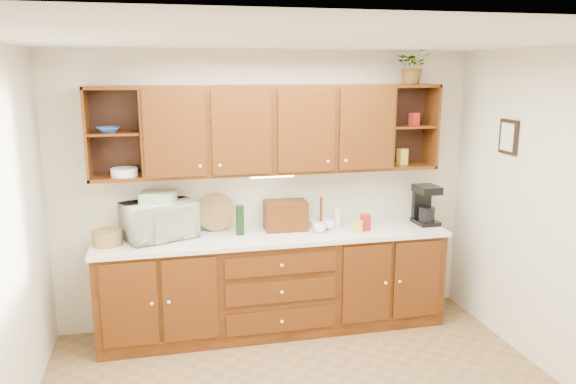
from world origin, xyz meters
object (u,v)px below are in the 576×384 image
microwave (159,220)px  coffee_maker (425,205)px  bread_box (286,215)px  potted_plant (413,65)px

microwave → coffee_maker: (2.55, -0.07, 0.02)m
bread_box → coffee_maker: coffee_maker is taller
bread_box → coffee_maker: (1.38, -0.09, 0.05)m
microwave → potted_plant: bearing=-24.5°
coffee_maker → potted_plant: (-0.16, 0.06, 1.34)m
microwave → bread_box: microwave is taller
coffee_maker → potted_plant: 1.35m
bread_box → coffee_maker: 1.39m
microwave → bread_box: 1.17m
bread_box → microwave: bearing=-177.4°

